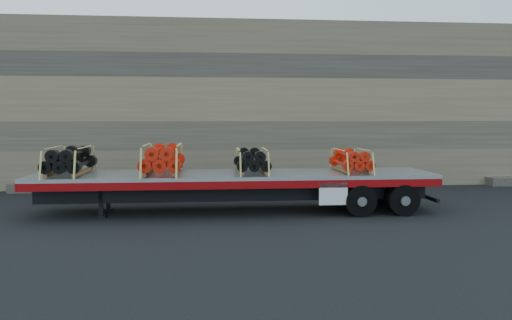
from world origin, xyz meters
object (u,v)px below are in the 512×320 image
(bundle_midrear, at_px, (252,161))
(bundle_front, at_px, (70,161))
(bundle_rear, at_px, (351,161))
(trailer, at_px, (235,192))
(bundle_midfront, at_px, (163,160))

(bundle_midrear, bearing_deg, bundle_front, 180.00)
(bundle_midrear, height_order, bundle_rear, bundle_midrear)
(trailer, height_order, bundle_midrear, bundle_midrear)
(trailer, distance_m, bundle_midrear, 1.11)
(bundle_front, bearing_deg, trailer, -0.00)
(bundle_midrear, bearing_deg, bundle_midfront, 180.00)
(bundle_midfront, distance_m, bundle_rear, 5.93)
(bundle_front, xyz_separation_m, bundle_midrear, (5.54, -0.03, -0.04))
(trailer, distance_m, bundle_midfront, 2.45)
(bundle_front, bearing_deg, bundle_rear, -0.00)
(bundle_midfront, xyz_separation_m, bundle_midrear, (2.74, -0.02, -0.07))
(bundle_front, bearing_deg, bundle_midfront, -0.00)
(trailer, xyz_separation_m, bundle_midfront, (-2.21, 0.01, 1.05))
(trailer, bearing_deg, bundle_midfront, 180.00)
(bundle_midfront, bearing_deg, bundle_front, 180.00)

